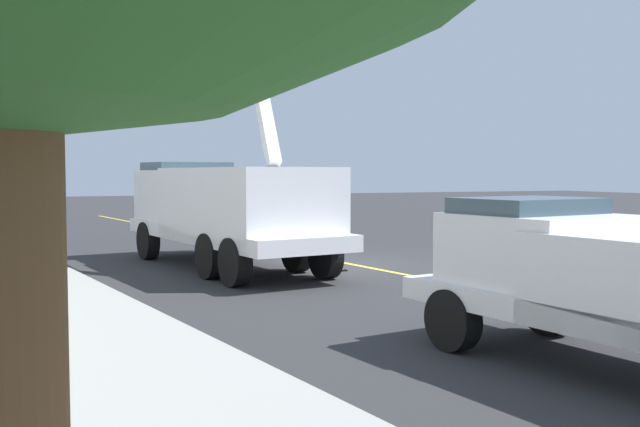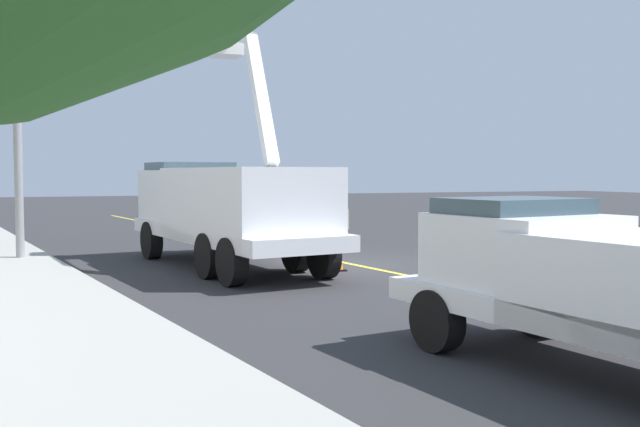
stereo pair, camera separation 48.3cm
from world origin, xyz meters
The scene contains 10 objects.
ground centered at (0.00, 0.00, 0.00)m, with size 120.00×120.00×0.00m, color #2D2D30.
sidewalk_far_side centered at (-1.32, 8.33, 0.06)m, with size 60.00×3.60×0.12m, color #9E9E99.
lane_centre_stripe centered at (0.00, 0.00, 0.00)m, with size 50.00×0.16×0.01m, color yellow.
utility_bucket_truck centered at (0.67, 3.18, 1.61)m, with size 8.49×3.75×6.99m.
service_pickup_truck centered at (-10.59, 1.42, 1.12)m, with size 5.86×2.95×2.06m.
passing_minivan centered at (7.82, -1.01, 0.97)m, with size 5.04×2.63×1.69m.
traffic_cone_mid_front centered at (-7.22, -0.21, 0.41)m, with size 0.40×0.40×0.82m.
traffic_cone_mid_rear centered at (-1.02, 0.85, 0.38)m, with size 0.40×0.40×0.77m.
traffic_cone_trailing centered at (5.17, 1.86, 0.35)m, with size 0.40×0.40×0.72m.
traffic_signal_mast centered at (1.69, 7.78, 5.97)m, with size 6.36×1.27×8.47m.
Camera 2 is at (-17.20, 7.55, 2.40)m, focal length 40.42 mm.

